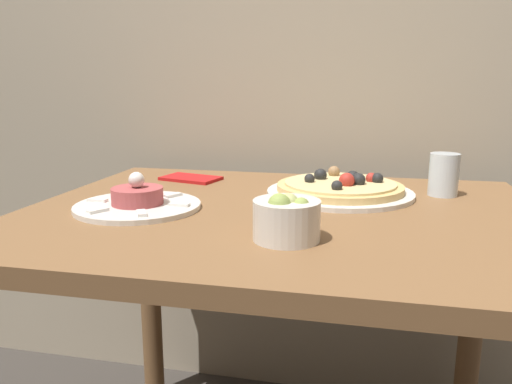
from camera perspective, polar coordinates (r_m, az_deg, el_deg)
name	(u,v)px	position (r m, az deg, el deg)	size (l,w,h in m)	color
dining_table	(281,261)	(1.03, 2.87, -7.94)	(1.02, 0.79, 0.72)	brown
pizza_plate	(340,188)	(1.13, 9.61, 0.41)	(0.33, 0.33, 0.06)	silver
tartare_plate	(138,202)	(1.03, -13.37, -1.10)	(0.25, 0.25, 0.07)	silver
small_bowl	(287,218)	(0.80, 3.51, -3.02)	(0.11, 0.11, 0.08)	silver
drinking_glass	(444,175)	(1.18, 20.66, 1.87)	(0.06, 0.06, 0.09)	silver
napkin	(191,178)	(1.31, -7.46, 1.56)	(0.16, 0.12, 0.01)	red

